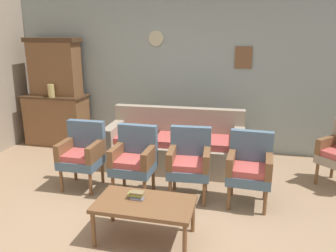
% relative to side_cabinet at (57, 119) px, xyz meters
% --- Properties ---
extents(ground_plane, '(7.68, 7.68, 0.00)m').
position_rel_side_cabinet_xyz_m(ground_plane, '(2.46, -2.25, -0.47)').
color(ground_plane, '#997A5B').
extents(wall_back_with_decor, '(6.40, 0.09, 2.70)m').
position_rel_side_cabinet_xyz_m(wall_back_with_decor, '(2.46, 0.38, 0.89)').
color(wall_back_with_decor, '#939E99').
rests_on(wall_back_with_decor, ground).
extents(side_cabinet, '(1.16, 0.55, 0.93)m').
position_rel_side_cabinet_xyz_m(side_cabinet, '(0.00, 0.00, 0.00)').
color(side_cabinet, brown).
rests_on(side_cabinet, ground).
extents(cabinet_upper_hutch, '(0.99, 0.38, 1.03)m').
position_rel_side_cabinet_xyz_m(cabinet_upper_hutch, '(0.00, 0.08, 0.98)').
color(cabinet_upper_hutch, brown).
rests_on(cabinet_upper_hutch, side_cabinet).
extents(vase_on_cabinet, '(0.12, 0.12, 0.23)m').
position_rel_side_cabinet_xyz_m(vase_on_cabinet, '(0.05, -0.18, 0.58)').
color(vase_on_cabinet, tan).
rests_on(vase_on_cabinet, side_cabinet).
extents(floral_couch, '(2.12, 0.87, 0.90)m').
position_rel_side_cabinet_xyz_m(floral_couch, '(2.41, -0.61, -0.14)').
color(floral_couch, gray).
rests_on(floral_couch, ground).
extents(armchair_near_cabinet, '(0.52, 0.49, 0.90)m').
position_rel_side_cabinet_xyz_m(armchair_near_cabinet, '(1.33, -1.57, 0.03)').
color(armchair_near_cabinet, slate).
rests_on(armchair_near_cabinet, ground).
extents(armchair_near_couch_end, '(0.53, 0.50, 0.90)m').
position_rel_side_cabinet_xyz_m(armchair_near_couch_end, '(2.08, -1.61, 0.03)').
color(armchair_near_couch_end, slate).
rests_on(armchair_near_couch_end, ground).
extents(armchair_row_middle, '(0.56, 0.53, 0.90)m').
position_rel_side_cabinet_xyz_m(armchair_row_middle, '(2.79, -1.53, 0.03)').
color(armchair_row_middle, slate).
rests_on(armchair_row_middle, ground).
extents(armchair_by_doorway, '(0.54, 0.51, 0.90)m').
position_rel_side_cabinet_xyz_m(armchair_by_doorway, '(3.53, -1.54, 0.03)').
color(armchair_by_doorway, slate).
rests_on(armchair_by_doorway, ground).
extents(coffee_table, '(1.00, 0.56, 0.42)m').
position_rel_side_cabinet_xyz_m(coffee_table, '(2.51, -2.56, -0.09)').
color(coffee_table, brown).
rests_on(coffee_table, ground).
extents(book_stack_on_table, '(0.16, 0.09, 0.08)m').
position_rel_side_cabinet_xyz_m(book_stack_on_table, '(2.41, -2.51, -0.01)').
color(book_stack_on_table, slate).
rests_on(book_stack_on_table, coffee_table).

